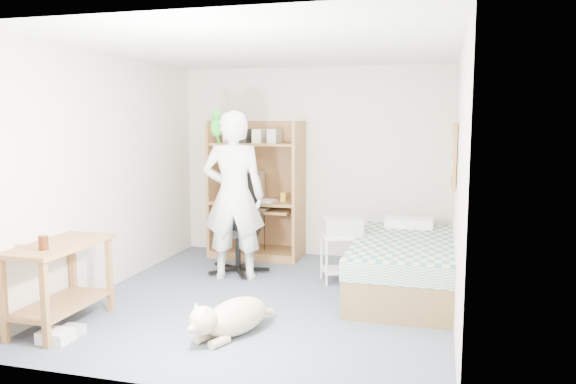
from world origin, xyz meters
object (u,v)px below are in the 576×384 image
object	(u,v)px
bed	(404,265)
office_chair	(239,237)
dog	(231,317)
printer_cart	(342,250)
computer_hutch	(258,195)
side_desk	(60,272)
person	(234,196)

from	to	relation	value
bed	office_chair	bearing A→B (deg)	170.80
dog	printer_cart	size ratio (longest dim) A/B	1.68
computer_hutch	printer_cart	distance (m)	1.66
side_desk	computer_hutch	bearing A→B (deg)	73.86
office_chair	person	distance (m)	0.63
dog	printer_cart	distance (m)	1.94
bed	side_desk	xyz separation A→B (m)	(-2.85, -1.82, 0.21)
office_chair	printer_cart	xyz separation A→B (m)	(1.28, -0.12, -0.05)
side_desk	printer_cart	xyz separation A→B (m)	(2.15, 2.02, -0.13)
bed	office_chair	distance (m)	2.00
computer_hutch	side_desk	distance (m)	3.08
person	dog	size ratio (longest dim) A/B	2.04
person	dog	distance (m)	1.91
office_chair	person	world-z (taller)	person
computer_hutch	dog	world-z (taller)	computer_hutch
office_chair	bed	bearing A→B (deg)	-20.86
computer_hutch	printer_cart	bearing A→B (deg)	-35.32
computer_hutch	bed	bearing A→B (deg)	-29.29
bed	side_desk	bearing A→B (deg)	-147.50
office_chair	printer_cart	bearing A→B (deg)	-17.04
computer_hutch	office_chair	size ratio (longest dim) A/B	1.56
bed	person	distance (m)	2.03
side_desk	bed	bearing A→B (deg)	32.50
office_chair	printer_cart	size ratio (longest dim) A/B	2.05
computer_hutch	bed	world-z (taller)	computer_hutch
printer_cart	office_chair	bearing A→B (deg)	152.31
office_chair	dog	size ratio (longest dim) A/B	1.23
bed	person	xyz separation A→B (m)	(-1.91, 0.01, 0.67)
computer_hutch	printer_cart	size ratio (longest dim) A/B	3.20
bed	printer_cart	size ratio (longest dim) A/B	3.59
side_desk	person	distance (m)	2.10
bed	office_chair	xyz separation A→B (m)	(-1.97, 0.32, 0.12)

